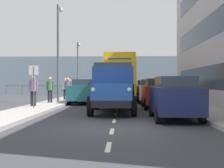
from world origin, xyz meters
TOP-DOWN VIEW (x-y plane):
  - ground_plane at (0.00, -8.30)m, footprint 80.00×80.00m
  - sidewalk_left at (-4.39, -8.30)m, footprint 2.10×37.26m
  - sidewalk_right at (4.39, -8.30)m, footprint 2.10×37.26m
  - road_centreline_markings at (0.00, -7.98)m, footprint 0.12×33.62m
  - sea_horizon at (0.00, -29.93)m, footprint 80.00×0.80m
  - seawall_railing at (-0.00, -26.33)m, footprint 28.08×0.08m
  - truck_vintage_blue at (0.14, -4.59)m, footprint 2.17×5.64m
  - lorry_cargo_yellow at (-0.10, -15.01)m, footprint 2.58×8.20m
  - car_navy_kerbside_near at (-2.39, -2.07)m, footprint 1.75×3.81m
  - car_red_kerbside_1 at (-2.39, -7.51)m, footprint 1.78×3.87m
  - car_white_kerbside_2 at (-2.39, -12.19)m, footprint 1.92×4.03m
  - car_maroon_kerbside_3 at (-2.39, -17.47)m, footprint 1.87×4.14m
  - car_teal_oppositeside_0 at (2.39, -11.30)m, footprint 1.90×4.43m
  - car_silver_oppositeside_1 at (2.39, -17.96)m, footprint 1.94×4.00m
  - pedestrian_near_railing at (4.80, -7.04)m, footprint 0.53×0.34m
  - pedestrian_with_bag at (4.59, -10.13)m, footprint 0.53×0.34m
  - pedestrian_in_dark_coat at (3.76, -12.18)m, footprint 0.53×0.34m
  - pedestrian_strolling at (4.24, -13.79)m, footprint 0.53×0.34m
  - pedestrian_couple_b at (4.24, -15.84)m, footprint 0.53×0.34m
  - lamp_post_promenade at (4.21, -11.03)m, footprint 0.32×1.14m
  - lamp_post_far at (4.41, -21.59)m, footprint 0.32×1.14m
  - street_sign at (4.41, -5.83)m, footprint 0.50×0.07m

SIDE VIEW (x-z plane):
  - ground_plane at x=0.00m, z-range 0.00..0.00m
  - road_centreline_markings at x=0.00m, z-range 0.00..0.01m
  - sidewalk_left at x=-4.39m, z-range 0.00..0.15m
  - sidewalk_right at x=4.39m, z-range 0.00..0.15m
  - car_navy_kerbside_near at x=-2.39m, z-range 0.03..1.75m
  - car_red_kerbside_1 at x=-2.39m, z-range 0.03..1.75m
  - car_maroon_kerbside_3 at x=-2.39m, z-range 0.04..1.76m
  - car_white_kerbside_2 at x=-2.39m, z-range 0.04..1.76m
  - car_silver_oppositeside_1 at x=2.39m, z-range 0.04..1.76m
  - car_teal_oppositeside_0 at x=2.39m, z-range 0.04..1.76m
  - seawall_railing at x=0.00m, z-range 0.32..1.52m
  - pedestrian_couple_b at x=4.24m, z-range 0.29..1.91m
  - pedestrian_strolling at x=4.24m, z-range 0.30..2.00m
  - pedestrian_in_dark_coat at x=3.76m, z-range 0.30..2.01m
  - pedestrian_with_bag at x=4.59m, z-range 0.30..2.02m
  - truck_vintage_blue at x=0.14m, z-range -0.04..2.39m
  - pedestrian_near_railing at x=4.80m, z-range 0.31..2.05m
  - street_sign at x=4.41m, z-range 0.56..2.81m
  - lorry_cargo_yellow at x=-0.10m, z-range 0.14..4.01m
  - sea_horizon at x=0.00m, z-range 0.00..5.00m
  - lamp_post_far at x=4.41m, z-range 0.75..6.37m
  - lamp_post_promenade at x=4.21m, z-range 0.78..7.60m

